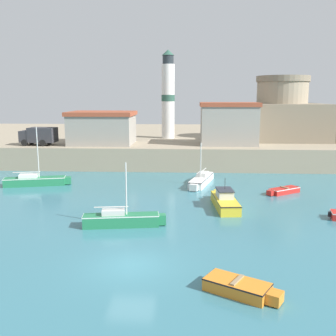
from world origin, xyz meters
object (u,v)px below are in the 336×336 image
at_px(sailboat_green_0, 36,181).
at_px(dinghy_orange_6, 240,287).
at_px(lighthouse, 168,96).
at_px(sailboat_white_7, 201,180).
at_px(harbor_shed_mid_row, 102,128).
at_px(dinghy_red_3, 284,190).
at_px(harbor_shed_far_end, 229,123).
at_px(sailboat_green_4, 122,219).
at_px(fortress, 281,116).
at_px(motorboat_yellow_2, 225,201).
at_px(truck_on_quay, 39,135).

height_order(sailboat_green_0, dinghy_orange_6, sailboat_green_0).
bearing_deg(lighthouse, sailboat_green_0, -122.19).
distance_m(dinghy_orange_6, sailboat_white_7, 22.43).
bearing_deg(harbor_shed_mid_row, dinghy_red_3, -35.49).
bearing_deg(harbor_shed_mid_row, dinghy_orange_6, -67.99).
relative_size(sailboat_white_7, harbor_shed_far_end, 0.91).
height_order(sailboat_green_4, dinghy_orange_6, sailboat_green_4).
bearing_deg(sailboat_green_4, sailboat_white_7, 66.43).
bearing_deg(lighthouse, harbor_shed_far_end, -41.71).
distance_m(sailboat_white_7, fortress, 21.77).
height_order(dinghy_red_3, harbor_shed_mid_row, harbor_shed_mid_row).
relative_size(sailboat_green_0, harbor_shed_mid_row, 0.80).
bearing_deg(harbor_shed_far_end, sailboat_green_0, -148.71).
bearing_deg(harbor_shed_far_end, fortress, 39.85).
height_order(motorboat_yellow_2, dinghy_red_3, motorboat_yellow_2).
height_order(dinghy_red_3, lighthouse, lighthouse).
height_order(motorboat_yellow_2, truck_on_quay, truck_on_quay).
bearing_deg(dinghy_orange_6, harbor_shed_mid_row, 112.01).
height_order(dinghy_red_3, fortress, fortress).
xyz_separation_m(sailboat_green_0, sailboat_green_4, (10.69, -11.91, 0.00)).
relative_size(dinghy_red_3, dinghy_orange_6, 0.95).
bearing_deg(sailboat_green_0, fortress, 33.90).
distance_m(sailboat_green_4, lighthouse, 32.44).
xyz_separation_m(sailboat_white_7, truck_on_quay, (-19.91, 8.75, 3.52)).
bearing_deg(sailboat_green_0, dinghy_red_3, -4.73).
height_order(sailboat_green_4, lighthouse, lighthouse).
bearing_deg(dinghy_orange_6, sailboat_green_0, 130.02).
relative_size(fortress, harbor_shed_far_end, 1.57).
bearing_deg(harbor_shed_mid_row, sailboat_green_4, -74.91).
bearing_deg(dinghy_red_3, harbor_shed_mid_row, 144.51).
bearing_deg(dinghy_red_3, sailboat_green_4, -143.20).
distance_m(dinghy_red_3, sailboat_white_7, 8.20).
xyz_separation_m(sailboat_green_4, lighthouse, (1.53, 31.33, 8.28)).
height_order(dinghy_orange_6, fortress, fortress).
distance_m(harbor_shed_mid_row, truck_on_quay, 7.88).
relative_size(sailboat_green_0, fortress, 0.58).
relative_size(fortress, harbor_shed_mid_row, 1.39).
bearing_deg(truck_on_quay, harbor_shed_far_end, 5.01).
xyz_separation_m(motorboat_yellow_2, harbor_shed_mid_row, (-13.92, 18.93, 4.29)).
bearing_deg(dinghy_red_3, dinghy_orange_6, -108.62).
relative_size(sailboat_green_0, truck_on_quay, 1.48).
distance_m(fortress, truck_on_quay, 32.86).
height_order(sailboat_green_0, sailboat_white_7, sailboat_green_0).
relative_size(dinghy_red_3, sailboat_white_7, 0.51).
relative_size(sailboat_green_4, lighthouse, 0.46).
bearing_deg(sailboat_white_7, dinghy_red_3, -24.94).
bearing_deg(sailboat_green_4, motorboat_yellow_2, 34.23).
height_order(lighthouse, harbor_shed_far_end, lighthouse).
height_order(sailboat_green_4, harbor_shed_mid_row, harbor_shed_mid_row).
distance_m(sailboat_green_0, harbor_shed_far_end, 24.17).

